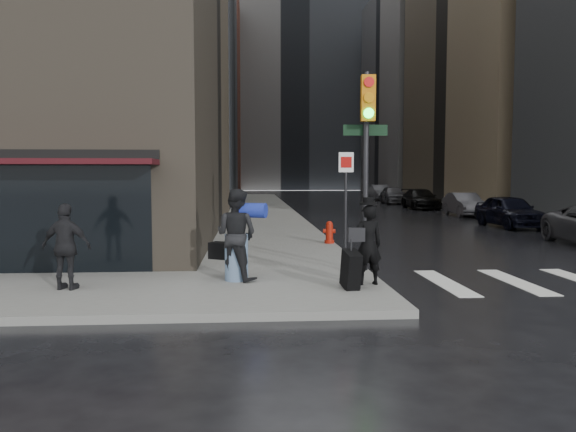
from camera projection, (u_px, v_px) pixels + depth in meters
name	position (u px, v px, depth m)	size (l,w,h in m)	color
ground	(289.00, 295.00, 11.08)	(140.00, 140.00, 0.00)	black
sidewalk_left	(261.00, 208.00, 37.94)	(4.00, 50.00, 0.15)	slate
sidewalk_right	(456.00, 207.00, 38.87)	(3.00, 50.00, 0.15)	slate
bldg_left_far	(152.00, 90.00, 70.90)	(22.00, 20.00, 26.00)	brown
bldg_right_far	(465.00, 93.00, 69.64)	(22.00, 20.00, 25.00)	slate
bldg_distant	(292.00, 87.00, 87.90)	(40.00, 12.00, 32.00)	slate
man_overcoat	(364.00, 248.00, 11.20)	(0.93, 1.02, 1.80)	black
man_jeans	(236.00, 235.00, 11.75)	(1.29, 1.21, 1.93)	black
man_greycoat	(66.00, 247.00, 10.79)	(1.04, 0.59, 1.67)	black
traffic_light	(365.00, 143.00, 12.77)	(1.14, 0.52, 4.55)	black
fire_hydrant	(329.00, 233.00, 18.12)	(0.41, 0.32, 0.72)	#A11809
parked_car_1	(509.00, 211.00, 25.15)	(1.72, 4.27, 1.46)	black
parked_car_2	(464.00, 204.00, 31.92)	(1.40, 4.02, 1.32)	#4F4E54
parked_car_3	(421.00, 199.00, 38.62)	(1.91, 4.69, 1.36)	black
parked_car_4	(393.00, 195.00, 45.34)	(1.70, 4.22, 1.44)	#504F55
parked_car_5	(380.00, 192.00, 52.11)	(1.47, 4.22, 1.39)	#4C4C51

